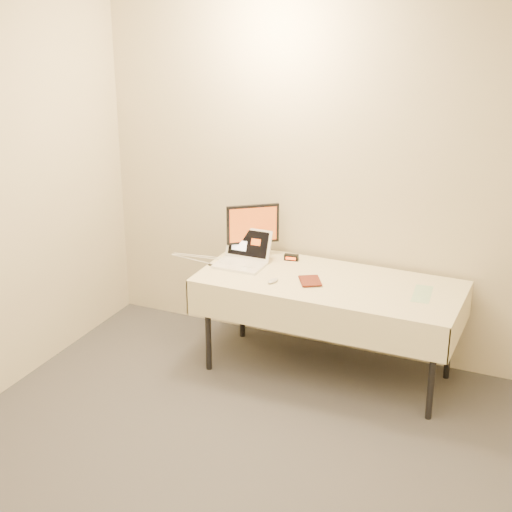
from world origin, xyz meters
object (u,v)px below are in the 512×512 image
at_px(monitor, 253,227).
at_px(book, 300,270).
at_px(table, 329,289).
at_px(laptop, 243,256).

bearing_deg(monitor, book, -69.65).
bearing_deg(table, laptop, 175.19).
distance_m(table, laptop, 0.71).
relative_size(laptop, monitor, 0.87).
height_order(monitor, book, monitor).
relative_size(table, monitor, 4.53).
distance_m(table, book, 0.26).
height_order(table, monitor, monitor).
distance_m(laptop, book, 0.55).
height_order(table, laptop, laptop).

